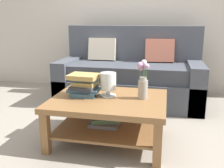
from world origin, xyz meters
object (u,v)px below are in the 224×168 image
at_px(coffee_table, 108,110).
at_px(flower_pitcher, 143,82).
at_px(glass_hurricane_vase, 108,83).
at_px(couch, 130,76).
at_px(book_stack_main, 84,85).

relative_size(coffee_table, flower_pitcher, 2.93).
bearing_deg(flower_pitcher, glass_hurricane_vase, -179.99).
xyz_separation_m(coffee_table, glass_hurricane_vase, (-0.01, 0.05, 0.26)).
bearing_deg(flower_pitcher, couch, 103.44).
relative_size(couch, book_stack_main, 6.30).
height_order(glass_hurricane_vase, flower_pitcher, flower_pitcher).
relative_size(glass_hurricane_vase, flower_pitcher, 0.64).
bearing_deg(coffee_table, glass_hurricane_vase, 104.70).
bearing_deg(glass_hurricane_vase, coffee_table, -75.30).
relative_size(book_stack_main, glass_hurricane_vase, 1.33).
bearing_deg(couch, glass_hurricane_vase, -91.82).
bearing_deg(glass_hurricane_vase, flower_pitcher, 0.01).
bearing_deg(flower_pitcher, coffee_table, -170.14).
bearing_deg(book_stack_main, coffee_table, -5.68).
bearing_deg(glass_hurricane_vase, book_stack_main, -172.56).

